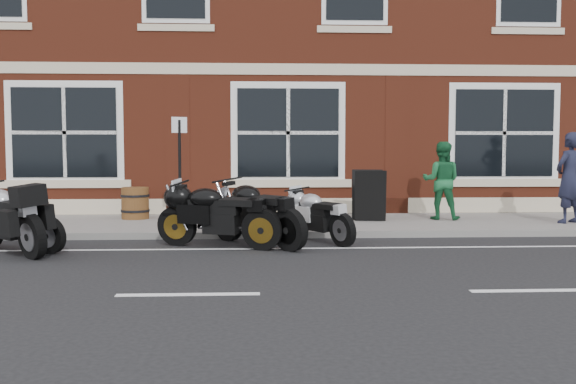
% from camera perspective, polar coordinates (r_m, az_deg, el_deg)
% --- Properties ---
extents(ground, '(80.00, 80.00, 0.00)m').
position_cam_1_polar(ground, '(10.25, -7.13, -5.25)').
color(ground, black).
rests_on(ground, ground).
extents(sidewalk, '(30.00, 3.00, 0.12)m').
position_cam_1_polar(sidewalk, '(13.21, -6.17, -2.90)').
color(sidewalk, slate).
rests_on(sidewalk, ground).
extents(kerb, '(30.00, 0.16, 0.12)m').
position_cam_1_polar(kerb, '(11.64, -6.61, -3.84)').
color(kerb, slate).
rests_on(kerb, ground).
extents(pub_building, '(24.00, 12.00, 12.00)m').
position_cam_1_polar(pub_building, '(21.06, -5.09, 15.93)').
color(pub_building, maroon).
rests_on(pub_building, ground).
extents(moto_touring_silver, '(1.64, 1.68, 1.46)m').
position_cam_1_polar(moto_touring_silver, '(10.88, -23.57, -1.87)').
color(moto_touring_silver, black).
rests_on(moto_touring_silver, ground).
extents(moto_sport_red, '(1.74, 0.97, 0.85)m').
position_cam_1_polar(moto_sport_red, '(11.05, -22.94, -2.30)').
color(moto_sport_red, black).
rests_on(moto_sport_red, ground).
extents(moto_sport_black, '(2.09, 0.92, 0.98)m').
position_cam_1_polar(moto_sport_black, '(10.54, -6.34, -1.89)').
color(moto_sport_black, black).
rests_on(moto_sport_black, ground).
extents(moto_sport_silver, '(1.07, 1.66, 0.84)m').
position_cam_1_polar(moto_sport_silver, '(11.12, 2.76, -1.99)').
color(moto_sport_silver, black).
rests_on(moto_sport_silver, ground).
extents(moto_naked_black, '(1.58, 1.79, 1.01)m').
position_cam_1_polar(moto_naked_black, '(10.71, -2.81, -1.68)').
color(moto_naked_black, black).
rests_on(moto_naked_black, ground).
extents(pedestrian_left, '(0.79, 0.70, 1.82)m').
position_cam_1_polar(pedestrian_left, '(14.03, 23.71, 1.17)').
color(pedestrian_left, black).
rests_on(pedestrian_left, sidewalk).
extents(pedestrian_right, '(0.96, 0.85, 1.64)m').
position_cam_1_polar(pedestrian_right, '(13.88, 13.49, 0.99)').
color(pedestrian_right, '#195930').
rests_on(pedestrian_right, sidewalk).
extents(a_board_sign, '(0.69, 0.51, 1.06)m').
position_cam_1_polar(a_board_sign, '(13.36, 7.19, -0.28)').
color(a_board_sign, black).
rests_on(a_board_sign, sidewalk).
extents(barrel_planter, '(0.60, 0.60, 0.67)m').
position_cam_1_polar(barrel_planter, '(14.03, -13.43, -0.96)').
color(barrel_planter, '#442C12').
rests_on(barrel_planter, sidewalk).
extents(parking_sign, '(0.28, 0.13, 2.09)m').
position_cam_1_polar(parking_sign, '(12.24, -9.60, 2.46)').
color(parking_sign, black).
rests_on(parking_sign, sidewalk).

